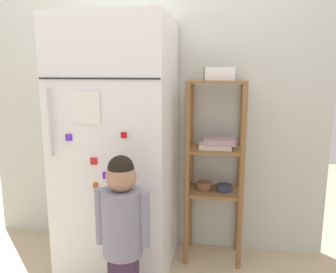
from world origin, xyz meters
TOP-DOWN VIEW (x-y plane):
  - ground_plane at (0.00, 0.00)m, footprint 6.00×6.00m
  - kitchen_wall_back at (0.00, 0.38)m, footprint 2.60×0.03m
  - refrigerator at (-0.14, 0.02)m, footprint 0.72×0.69m
  - child_standing at (0.04, -0.50)m, footprint 0.30×0.22m
  - pantry_shelf_unit at (0.50, 0.20)m, footprint 0.40×0.29m
  - fruit_bin at (0.52, 0.22)m, footprint 0.20×0.14m

SIDE VIEW (x-z plane):
  - ground_plane at x=0.00m, z-range 0.00..0.00m
  - child_standing at x=0.04m, z-range 0.10..1.02m
  - pantry_shelf_unit at x=0.50m, z-range 0.10..1.39m
  - refrigerator at x=-0.14m, z-range 0.00..1.68m
  - kitchen_wall_back at x=0.00m, z-range 0.00..2.18m
  - fruit_bin at x=0.52m, z-range 1.28..1.37m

